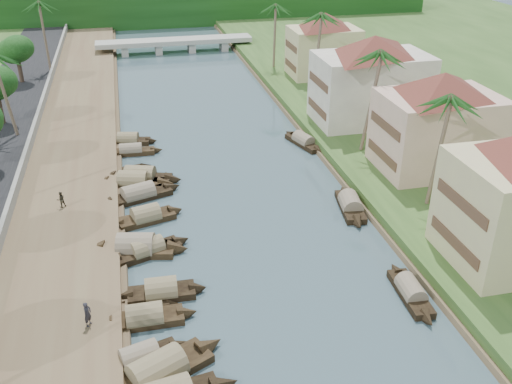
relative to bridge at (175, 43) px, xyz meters
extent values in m
plane|color=#3C515A|center=(0.00, -72.00, -1.72)|extent=(220.00, 220.00, 0.00)
cube|color=brown|center=(-16.00, -52.00, -1.32)|extent=(10.00, 180.00, 0.80)
cube|color=#2B481D|center=(19.00, -52.00, -1.12)|extent=(16.00, 180.00, 1.20)
cube|color=slate|center=(-20.20, -52.00, -0.37)|extent=(0.40, 180.00, 1.10)
cube|color=#11340E|center=(0.00, 23.00, 2.28)|extent=(120.00, 4.00, 8.00)
cube|color=#11340E|center=(0.00, 28.00, 2.28)|extent=(120.00, 4.00, 8.00)
cube|color=#11340E|center=(0.00, 33.00, 2.28)|extent=(120.00, 4.00, 8.00)
cube|color=#9E9E94|center=(0.00, 0.00, 0.28)|extent=(28.00, 4.00, 0.80)
cube|color=#9E9E94|center=(-9.00, 0.00, -0.82)|extent=(1.20, 3.50, 1.80)
cube|color=#9E9E94|center=(-3.00, 0.00, -0.82)|extent=(1.20, 3.50, 1.80)
cube|color=#9E9E94|center=(3.00, 0.00, -0.82)|extent=(1.20, 3.50, 1.80)
cube|color=#9E9E94|center=(9.00, 0.00, -0.82)|extent=(1.20, 3.50, 1.80)
cube|color=brown|center=(12.95, -74.00, 1.48)|extent=(0.10, 6.40, 0.90)
cube|color=brown|center=(12.95, -74.00, 4.68)|extent=(0.10, 6.40, 0.90)
cube|color=beige|center=(20.00, -58.00, 3.23)|extent=(11.00, 8.00, 7.50)
pyramid|color=brown|center=(20.00, -58.00, 8.08)|extent=(14.11, 14.11, 2.20)
cube|color=brown|center=(14.45, -58.00, 1.35)|extent=(0.10, 6.40, 0.90)
cube|color=brown|center=(14.45, -58.00, 4.35)|extent=(0.10, 6.40, 0.90)
cube|color=silver|center=(19.00, -44.00, 3.48)|extent=(13.00, 8.00, 8.00)
pyramid|color=brown|center=(19.00, -44.00, 8.58)|extent=(15.59, 15.59, 2.20)
cube|color=brown|center=(12.45, -44.00, 1.48)|extent=(0.10, 6.40, 0.90)
cube|color=brown|center=(12.45, -44.00, 4.68)|extent=(0.10, 6.40, 0.90)
cube|color=tan|center=(20.00, -24.00, 2.98)|extent=(10.00, 7.00, 7.00)
pyramid|color=brown|center=(20.00, -24.00, 7.58)|extent=(12.62, 12.62, 2.20)
cube|color=brown|center=(14.95, -24.00, 1.23)|extent=(0.10, 5.60, 0.90)
cube|color=brown|center=(14.95, -24.00, 4.03)|extent=(0.10, 5.60, 0.90)
cube|color=black|center=(-9.04, -79.23, -1.52)|extent=(7.06, 4.91, 0.70)
cone|color=black|center=(-5.63, -77.56, -1.44)|extent=(2.60, 2.58, 2.13)
cylinder|color=#837153|center=(-9.04, -79.23, -1.14)|extent=(5.65, 4.28, 2.21)
cube|color=black|center=(-10.00, -77.76, -1.52)|extent=(5.03, 2.75, 0.70)
cone|color=black|center=(-7.44, -77.05, -1.44)|extent=(1.69, 1.69, 1.53)
cone|color=black|center=(-12.57, -78.47, -1.44)|extent=(1.69, 1.69, 1.53)
cylinder|color=gray|center=(-10.00, -77.76, -1.14)|extent=(3.95, 2.51, 1.59)
cube|color=black|center=(-9.49, -74.06, -1.52)|extent=(5.15, 1.76, 0.70)
cone|color=black|center=(-6.63, -74.06, -1.44)|extent=(1.50, 1.58, 1.74)
cone|color=black|center=(-12.35, -74.05, -1.44)|extent=(1.50, 1.58, 1.74)
cylinder|color=#837153|center=(-9.49, -74.06, -1.14)|extent=(3.94, 1.83, 1.82)
cube|color=black|center=(-8.18, -71.43, -1.52)|extent=(4.81, 1.99, 0.70)
cone|color=black|center=(-5.54, -71.51, -1.44)|extent=(1.46, 1.70, 1.80)
cone|color=black|center=(-10.82, -71.34, -1.44)|extent=(1.46, 1.70, 1.80)
cylinder|color=#837153|center=(-8.18, -71.43, -1.14)|extent=(3.69, 2.02, 1.91)
cube|color=black|center=(-9.71, -65.28, -1.52)|extent=(6.46, 3.47, 0.70)
cone|color=black|center=(-6.39, -66.02, -1.44)|extent=(2.18, 2.32, 2.17)
cone|color=black|center=(-13.04, -64.55, -1.44)|extent=(2.18, 2.32, 2.17)
cylinder|color=gray|center=(-9.71, -65.28, -1.14)|extent=(5.06, 3.24, 2.28)
cube|color=black|center=(-8.83, -65.81, -1.52)|extent=(5.61, 3.35, 0.70)
cone|color=black|center=(-6.02, -64.83, -1.44)|extent=(1.95, 1.94, 1.69)
cone|color=black|center=(-11.64, -66.78, -1.44)|extent=(1.95, 1.94, 1.69)
cylinder|color=#837153|center=(-8.83, -65.81, -1.14)|extent=(4.44, 3.00, 1.75)
cube|color=black|center=(-8.65, -60.45, -1.52)|extent=(5.33, 3.15, 0.70)
cone|color=black|center=(-5.97, -59.70, -1.44)|extent=(1.87, 2.02, 1.84)
cone|color=black|center=(-11.33, -61.21, -1.44)|extent=(1.87, 2.02, 1.84)
cylinder|color=#837153|center=(-8.65, -60.45, -1.14)|extent=(4.21, 2.90, 1.94)
cube|color=black|center=(-9.12, -56.09, -1.52)|extent=(6.55, 3.76, 0.70)
cone|color=black|center=(-5.80, -54.98, -1.44)|extent=(2.23, 2.16, 1.88)
cone|color=black|center=(-12.43, -57.19, -1.44)|extent=(2.23, 2.16, 1.88)
cylinder|color=gray|center=(-9.12, -56.09, -1.14)|extent=(5.17, 3.36, 1.94)
cube|color=black|center=(-9.49, -53.18, -1.52)|extent=(6.27, 3.50, 0.70)
cone|color=black|center=(-6.31, -54.08, -1.44)|extent=(2.13, 2.16, 1.95)
cone|color=black|center=(-12.68, -52.28, -1.44)|extent=(2.13, 2.16, 1.95)
cylinder|color=#837153|center=(-9.49, -53.18, -1.14)|extent=(4.93, 3.19, 2.03)
cube|color=black|center=(-8.77, -52.32, -1.52)|extent=(6.49, 3.83, 0.70)
cone|color=black|center=(-5.51, -53.33, -1.44)|extent=(2.27, 2.34, 2.09)
cone|color=black|center=(-12.03, -51.31, -1.44)|extent=(2.27, 2.34, 2.09)
cylinder|color=#837153|center=(-8.77, -52.32, -1.14)|extent=(5.13, 3.49, 2.19)
cube|color=black|center=(-9.45, -45.28, -1.52)|extent=(5.20, 1.73, 0.70)
cone|color=black|center=(-6.61, -45.45, -1.44)|extent=(1.52, 1.37, 1.45)
cone|color=black|center=(-12.30, -45.11, -1.44)|extent=(1.52, 1.37, 1.45)
cylinder|color=gray|center=(-9.45, -45.28, -1.14)|extent=(4.00, 1.71, 1.48)
cube|color=black|center=(-9.65, -42.07, -1.52)|extent=(5.12, 2.60, 0.70)
cone|color=black|center=(-7.00, -42.65, -1.44)|extent=(1.68, 1.70, 1.59)
cone|color=black|center=(-12.30, -41.49, -1.44)|extent=(1.68, 1.70, 1.59)
cylinder|color=#837153|center=(-9.65, -42.07, -1.14)|extent=(4.00, 2.42, 1.65)
cube|color=black|center=(9.17, -75.45, -1.52)|extent=(1.82, 5.41, 0.70)
cone|color=black|center=(9.34, -72.49, -1.44)|extent=(1.45, 1.59, 1.53)
cone|color=black|center=(9.00, -78.40, -1.44)|extent=(1.45, 1.59, 1.53)
cylinder|color=gray|center=(9.17, -75.45, -1.14)|extent=(1.81, 4.16, 1.57)
cube|color=black|center=(9.67, -62.45, -1.52)|extent=(2.64, 5.88, 0.70)
cone|color=black|center=(10.15, -59.34, -1.44)|extent=(1.85, 1.86, 1.80)
cone|color=black|center=(9.19, -65.57, -1.44)|extent=(1.85, 1.86, 1.80)
cylinder|color=gray|center=(9.67, -62.45, -1.14)|extent=(2.51, 4.56, 1.87)
cube|color=black|center=(10.02, -46.98, -1.52)|extent=(3.20, 5.86, 0.70)
cone|color=black|center=(9.10, -43.98, -1.44)|extent=(1.86, 1.95, 1.63)
cone|color=black|center=(10.93, -49.97, -1.44)|extent=(1.86, 1.95, 1.63)
cylinder|color=gray|center=(10.02, -46.98, -1.14)|extent=(2.87, 4.61, 1.68)
cube|color=black|center=(-9.34, -72.19, -1.62)|extent=(3.38, 1.29, 0.35)
cone|color=black|center=(-7.50, -72.51, -1.62)|extent=(0.94, 0.86, 0.73)
cone|color=black|center=(-11.17, -71.88, -1.62)|extent=(0.94, 0.86, 0.73)
cube|color=black|center=(-10.46, -49.43, -1.62)|extent=(4.52, 1.74, 0.35)
cone|color=black|center=(-8.02, -48.94, -1.62)|extent=(1.26, 1.09, 0.89)
cone|color=black|center=(-12.91, -49.92, -1.62)|extent=(1.26, 1.09, 0.89)
cylinder|color=brown|center=(16.00, -64.96, 4.42)|extent=(1.19, 0.36, 9.89)
sphere|color=#1E531B|center=(16.00, -64.96, 9.17)|extent=(3.20, 3.20, 3.20)
cylinder|color=brown|center=(15.00, -52.38, 4.78)|extent=(1.76, 0.36, 10.56)
sphere|color=#1E531B|center=(15.00, -52.38, 9.87)|extent=(3.20, 3.20, 3.20)
cylinder|color=brown|center=(16.00, -32.41, 4.85)|extent=(1.05, 0.36, 10.74)
sphere|color=#1E531B|center=(16.00, -32.41, 10.00)|extent=(3.20, 3.20, 3.20)
cylinder|color=brown|center=(-22.00, -40.07, 4.28)|extent=(1.26, 0.36, 9.20)
cylinder|color=brown|center=(14.00, -17.85, 4.26)|extent=(0.57, 0.36, 9.58)
sphere|color=#1E531B|center=(14.00, -17.85, 8.86)|extent=(3.20, 3.20, 3.20)
cylinder|color=brown|center=(-20.50, -13.04, 4.82)|extent=(0.45, 0.36, 10.30)
sphere|color=#1E531B|center=(-20.50, -13.04, 9.77)|extent=(3.20, 3.20, 3.20)
cylinder|color=#4D3A2C|center=(-24.00, -35.74, 1.31)|extent=(0.60, 0.60, 3.33)
cylinder|color=#4D3A2C|center=(-24.00, -18.34, 1.26)|extent=(0.60, 0.60, 3.23)
ellipsoid|color=#11340E|center=(-24.00, -18.34, 4.35)|extent=(4.41, 4.41, 3.62)
cylinder|color=#4D3A2C|center=(24.00, -43.78, 1.25)|extent=(0.60, 0.60, 3.62)
ellipsoid|color=#11340E|center=(24.00, -43.78, 4.71)|extent=(5.03, 5.03, 4.14)
imported|color=#26252C|center=(-13.05, -74.40, -0.04)|extent=(0.70, 0.77, 1.77)
imported|color=#332F24|center=(-15.87, -57.55, -0.18)|extent=(0.88, 0.79, 1.48)
camera|label=1|loc=(-8.93, -104.88, 23.87)|focal=40.00mm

